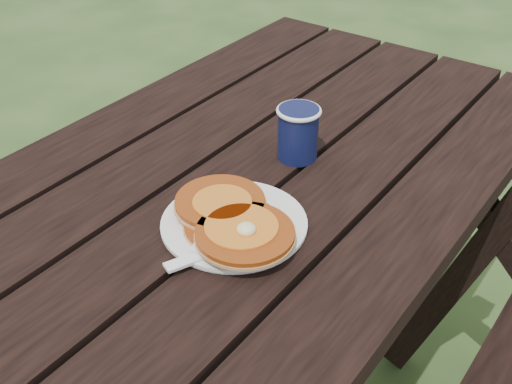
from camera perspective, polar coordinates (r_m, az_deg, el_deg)
The scene contains 5 objects.
plate at distance 0.98m, azimuth -1.95°, elevation -2.89°, with size 0.22×0.22×0.01m, color white.
pancake_stack at distance 0.96m, azimuth -2.08°, elevation -2.54°, with size 0.22×0.18×0.04m.
knife at distance 0.93m, azimuth -2.95°, elevation -4.95°, with size 0.02×0.18×0.01m, color white.
fork at distance 0.95m, azimuth -4.48°, elevation -3.31°, with size 0.03×0.16×0.01m, color white, non-canonical shape.
coffee_cup at distance 1.13m, azimuth 3.77°, elevation 5.52°, with size 0.08×0.08×0.10m.
Camera 1 is at (0.57, -0.53, 1.36)m, focal length 45.00 mm.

